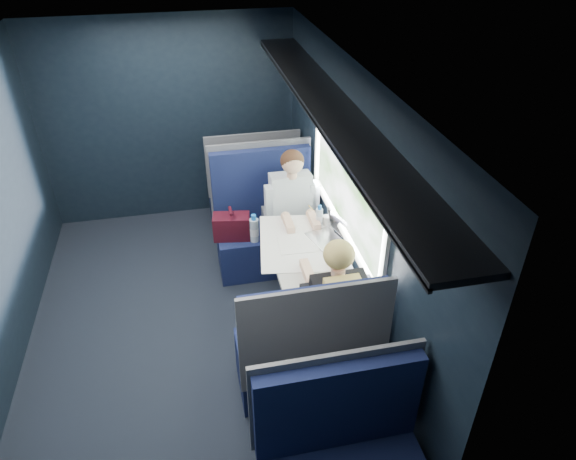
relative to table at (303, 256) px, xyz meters
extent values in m
cube|color=black|center=(-1.03, 0.00, -0.67)|extent=(2.80, 4.20, 0.01)
cube|color=black|center=(0.42, 0.00, 0.49)|extent=(0.10, 4.20, 2.30)
cube|color=black|center=(-1.03, 2.15, 0.49)|extent=(2.80, 0.10, 2.30)
cube|color=silver|center=(-1.03, 0.00, 1.69)|extent=(2.80, 4.20, 0.10)
cube|color=beige|center=(0.35, 0.00, 1.08)|extent=(0.03, 1.84, 0.07)
cube|color=beige|center=(0.35, 0.00, 0.23)|extent=(0.03, 1.84, 0.07)
cube|color=beige|center=(0.35, -0.89, 0.66)|extent=(0.03, 0.07, 0.78)
cube|color=beige|center=(0.35, 0.89, 0.66)|extent=(0.03, 0.07, 0.78)
cube|color=black|center=(0.19, 0.00, 1.32)|extent=(0.36, 4.10, 0.04)
cube|color=black|center=(0.02, 0.00, 1.30)|extent=(0.02, 4.10, 0.03)
cube|color=red|center=(0.35, 0.00, 1.23)|extent=(0.01, 0.10, 0.12)
cylinder|color=#54565E|center=(-0.15, 0.00, -0.31)|extent=(0.08, 0.08, 0.70)
cube|color=beige|center=(0.03, 0.00, 0.06)|extent=(0.62, 1.00, 0.04)
cube|color=#0C1236|center=(-0.18, 0.78, -0.44)|extent=(1.00, 0.50, 0.45)
cube|color=#0C1236|center=(-0.18, 1.08, 0.16)|extent=(1.00, 0.10, 0.75)
cube|color=#54565E|center=(-0.18, 1.14, 0.19)|extent=(1.04, 0.03, 0.82)
cube|color=#54565E|center=(-0.18, 0.73, -0.11)|extent=(0.06, 0.40, 0.20)
cube|color=#3F0D19|center=(-0.54, 0.73, -0.09)|extent=(0.38, 0.24, 0.25)
cylinder|color=#3F0D19|center=(-0.54, 0.73, 0.09)|extent=(0.05, 0.15, 0.03)
cylinder|color=silver|center=(-0.33, 0.63, -0.09)|extent=(0.09, 0.09, 0.24)
cylinder|color=blue|center=(-0.33, 0.63, 0.05)|extent=(0.05, 0.05, 0.05)
cube|color=#0C1236|center=(-0.18, -0.78, -0.44)|extent=(1.00, 0.50, 0.45)
cube|color=#0C1236|center=(-0.18, -1.08, 0.16)|extent=(1.00, 0.10, 0.75)
cube|color=#54565E|center=(-0.18, -1.14, 0.19)|extent=(1.04, 0.03, 0.82)
cube|color=#54565E|center=(-0.18, -0.73, -0.11)|extent=(0.06, 0.40, 0.20)
cube|color=#0C1236|center=(-0.18, 1.88, -0.44)|extent=(1.00, 0.40, 0.45)
cube|color=#0C1236|center=(-0.18, 1.64, 0.12)|extent=(1.00, 0.10, 0.66)
cube|color=#54565E|center=(-0.18, 1.59, 0.14)|extent=(1.04, 0.03, 0.72)
cube|color=#0C1236|center=(-0.18, -1.64, 0.12)|extent=(1.00, 0.10, 0.66)
cube|color=#54565E|center=(-0.18, -1.59, 0.14)|extent=(1.04, 0.03, 0.72)
cube|color=black|center=(0.07, 0.64, -0.13)|extent=(0.36, 0.44, 0.16)
cube|color=black|center=(0.07, 0.44, -0.44)|extent=(0.32, 0.12, 0.45)
cube|color=silver|center=(0.07, 0.80, 0.12)|extent=(0.40, 0.29, 0.53)
cylinder|color=#D8A88C|center=(0.07, 0.76, 0.40)|extent=(0.10, 0.10, 0.06)
sphere|color=#D8A88C|center=(0.07, 0.74, 0.53)|extent=(0.21, 0.21, 0.21)
sphere|color=#382114|center=(0.07, 0.76, 0.55)|extent=(0.22, 0.22, 0.22)
cube|color=silver|center=(-0.15, 0.76, 0.12)|extent=(0.09, 0.12, 0.34)
cube|color=silver|center=(0.29, 0.76, 0.12)|extent=(0.09, 0.12, 0.34)
cube|color=black|center=(0.07, -0.64, -0.13)|extent=(0.36, 0.44, 0.16)
cube|color=black|center=(0.07, -0.44, -0.44)|extent=(0.32, 0.12, 0.45)
cube|color=black|center=(0.07, -0.80, 0.12)|extent=(0.40, 0.29, 0.53)
cylinder|color=#D8A88C|center=(0.07, -0.76, 0.40)|extent=(0.10, 0.10, 0.06)
sphere|color=#D8A88C|center=(0.07, -0.74, 0.53)|extent=(0.21, 0.21, 0.21)
sphere|color=tan|center=(0.07, -0.76, 0.55)|extent=(0.22, 0.22, 0.22)
cube|color=black|center=(-0.15, -0.76, 0.12)|extent=(0.09, 0.12, 0.34)
cube|color=black|center=(0.29, -0.76, 0.12)|extent=(0.09, 0.12, 0.34)
cube|color=tan|center=(0.07, -0.86, 0.24)|extent=(0.26, 0.07, 0.36)
cube|color=white|center=(-0.05, 0.11, 0.08)|extent=(0.73, 0.95, 0.01)
cube|color=silver|center=(0.22, 0.09, 0.08)|extent=(0.33, 0.38, 0.02)
cube|color=silver|center=(0.34, 0.09, 0.21)|extent=(0.10, 0.32, 0.23)
cube|color=black|center=(0.34, 0.09, 0.21)|extent=(0.08, 0.28, 0.19)
cylinder|color=silver|center=(0.23, 0.33, 0.16)|extent=(0.06, 0.06, 0.17)
cylinder|color=blue|center=(0.23, 0.33, 0.27)|extent=(0.03, 0.03, 0.04)
cylinder|color=white|center=(0.30, 0.32, 0.12)|extent=(0.07, 0.07, 0.09)
camera|label=1|loc=(-0.87, -3.48, 2.64)|focal=32.00mm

